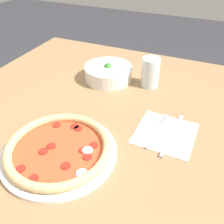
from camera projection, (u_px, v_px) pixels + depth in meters
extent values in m
plane|color=#333338|center=(103.00, 217.00, 1.36)|extent=(8.00, 8.00, 0.00)
cube|color=#99724C|center=(99.00, 109.00, 0.93)|extent=(1.12, 1.07, 0.03)
cylinder|color=olive|center=(65.00, 99.00, 1.65)|extent=(0.06, 0.06, 0.71)
cylinder|color=olive|center=(222.00, 140.00, 1.34)|extent=(0.06, 0.06, 0.71)
cylinder|color=white|center=(59.00, 152.00, 0.72)|extent=(0.33, 0.33, 0.01)
torus|color=#DBB77A|center=(58.00, 147.00, 0.71)|extent=(0.31, 0.31, 0.03)
cylinder|color=#D14C28|center=(59.00, 150.00, 0.72)|extent=(0.27, 0.27, 0.01)
cylinder|color=maroon|center=(94.00, 145.00, 0.73)|extent=(0.03, 0.03, 0.00)
cylinder|color=maroon|center=(83.00, 150.00, 0.71)|extent=(0.03, 0.03, 0.00)
cylinder|color=maroon|center=(51.00, 146.00, 0.72)|extent=(0.03, 0.03, 0.00)
cylinder|color=maroon|center=(78.00, 128.00, 0.79)|extent=(0.03, 0.03, 0.00)
cylinder|color=maroon|center=(87.00, 157.00, 0.69)|extent=(0.03, 0.03, 0.00)
cylinder|color=maroon|center=(66.00, 166.00, 0.66)|extent=(0.03, 0.03, 0.00)
cylinder|color=maroon|center=(21.00, 169.00, 0.66)|extent=(0.03, 0.03, 0.00)
cylinder|color=maroon|center=(75.00, 126.00, 0.79)|extent=(0.03, 0.03, 0.00)
cylinder|color=maroon|center=(43.00, 151.00, 0.71)|extent=(0.03, 0.03, 0.00)
cylinder|color=maroon|center=(33.00, 178.00, 0.63)|extent=(0.03, 0.03, 0.00)
cylinder|color=maroon|center=(57.00, 125.00, 0.80)|extent=(0.03, 0.03, 0.00)
ellipsoid|color=silver|center=(82.00, 173.00, 0.64)|extent=(0.03, 0.03, 0.01)
ellipsoid|color=silver|center=(87.00, 150.00, 0.71)|extent=(0.03, 0.03, 0.01)
cylinder|color=white|center=(108.00, 73.00, 1.06)|extent=(0.20, 0.20, 0.06)
torus|color=white|center=(108.00, 68.00, 1.05)|extent=(0.20, 0.20, 0.01)
ellipsoid|color=#998466|center=(122.00, 69.00, 1.04)|extent=(0.03, 0.02, 0.02)
ellipsoid|color=tan|center=(123.00, 69.00, 1.06)|extent=(0.04, 0.04, 0.02)
ellipsoid|color=tan|center=(107.00, 79.00, 0.99)|extent=(0.04, 0.04, 0.02)
ellipsoid|color=tan|center=(98.00, 66.00, 1.06)|extent=(0.03, 0.04, 0.02)
ellipsoid|color=#998466|center=(117.00, 61.00, 1.10)|extent=(0.04, 0.04, 0.02)
ellipsoid|color=tan|center=(123.00, 70.00, 1.05)|extent=(0.04, 0.04, 0.02)
sphere|color=#388433|center=(108.00, 66.00, 1.05)|extent=(0.03, 0.03, 0.03)
ellipsoid|color=yellow|center=(117.00, 63.00, 1.09)|extent=(0.04, 0.02, 0.02)
cube|color=white|center=(165.00, 133.00, 0.79)|extent=(0.19, 0.19, 0.00)
cube|color=silver|center=(154.00, 135.00, 0.78)|extent=(0.02, 0.13, 0.00)
cube|color=silver|center=(165.00, 120.00, 0.84)|extent=(0.01, 0.05, 0.00)
cube|color=silver|center=(164.00, 120.00, 0.84)|extent=(0.01, 0.05, 0.00)
cube|color=silver|center=(163.00, 119.00, 0.85)|extent=(0.01, 0.05, 0.00)
cube|color=silver|center=(162.00, 119.00, 0.85)|extent=(0.01, 0.05, 0.00)
cube|color=silver|center=(166.00, 147.00, 0.74)|extent=(0.02, 0.09, 0.01)
cube|color=silver|center=(176.00, 127.00, 0.82)|extent=(0.03, 0.13, 0.00)
cylinder|color=silver|center=(150.00, 72.00, 1.00)|extent=(0.07, 0.07, 0.12)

